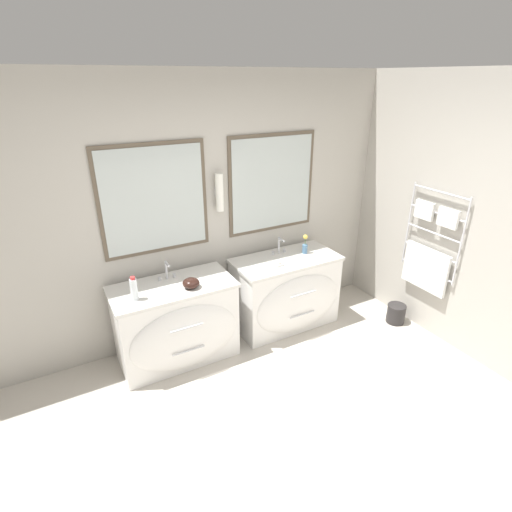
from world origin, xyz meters
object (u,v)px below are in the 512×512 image
object	(u,v)px
vanity_left	(177,323)
flower_vase	(305,245)
vanity_right	(287,292)
amenity_bowl	(191,283)
waste_bin	(396,313)
toiletry_bottle	(134,289)

from	to	relation	value
vanity_left	flower_vase	distance (m)	1.55
vanity_right	amenity_bowl	distance (m)	1.18
amenity_bowl	waste_bin	xyz separation A→B (m)	(2.19, -0.47, -0.72)
vanity_left	vanity_right	distance (m)	1.23
vanity_left	toiletry_bottle	bearing A→B (deg)	-170.91
amenity_bowl	flower_vase	distance (m)	1.34
amenity_bowl	vanity_right	bearing A→B (deg)	4.58
amenity_bowl	waste_bin	bearing A→B (deg)	-12.16
vanity_left	amenity_bowl	world-z (taller)	amenity_bowl
toiletry_bottle	flower_vase	size ratio (longest dim) A/B	1.02
vanity_left	amenity_bowl	size ratio (longest dim) A/B	7.28
vanity_right	amenity_bowl	bearing A→B (deg)	-175.42
vanity_right	waste_bin	xyz separation A→B (m)	(1.10, -0.56, -0.29)
toiletry_bottle	flower_vase	bearing A→B (deg)	3.42
flower_vase	waste_bin	bearing A→B (deg)	-35.68
vanity_left	flower_vase	bearing A→B (deg)	2.05
vanity_left	toiletry_bottle	world-z (taller)	toiletry_bottle
vanity_right	waste_bin	bearing A→B (deg)	-26.98
vanity_left	waste_bin	xyz separation A→B (m)	(2.33, -0.56, -0.29)
toiletry_bottle	flower_vase	xyz separation A→B (m)	(1.83, 0.11, -0.01)
vanity_left	toiletry_bottle	distance (m)	0.61
vanity_left	vanity_right	bearing A→B (deg)	0.00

